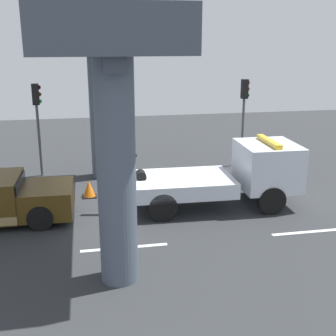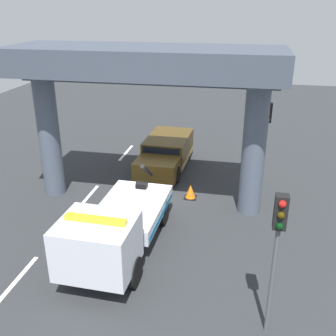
% 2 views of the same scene
% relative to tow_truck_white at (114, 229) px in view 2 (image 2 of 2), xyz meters
% --- Properties ---
extents(ground_plane, '(60.00, 40.00, 0.10)m').
position_rel_tow_truck_white_xyz_m(ground_plane, '(-4.21, 0.02, -1.25)').
color(ground_plane, '#2D3033').
extents(lane_stripe_west, '(2.60, 0.16, 0.01)m').
position_rel_tow_truck_white_xyz_m(lane_stripe_west, '(-10.21, -2.79, -1.20)').
color(lane_stripe_west, silver).
rests_on(lane_stripe_west, ground).
extents(lane_stripe_mid, '(2.60, 0.16, 0.01)m').
position_rel_tow_truck_white_xyz_m(lane_stripe_mid, '(-4.21, -2.79, -1.20)').
color(lane_stripe_mid, silver).
rests_on(lane_stripe_mid, ground).
extents(lane_stripe_east, '(2.60, 0.16, 0.01)m').
position_rel_tow_truck_white_xyz_m(lane_stripe_east, '(1.79, -2.79, -1.20)').
color(lane_stripe_east, silver).
rests_on(lane_stripe_east, ground).
extents(tow_truck_white, '(7.28, 2.55, 2.46)m').
position_rel_tow_truck_white_xyz_m(tow_truck_white, '(0.00, 0.00, 0.00)').
color(tow_truck_white, silver).
rests_on(tow_truck_white, ground).
extents(towed_van_green, '(5.25, 2.32, 1.58)m').
position_rel_tow_truck_white_xyz_m(towed_van_green, '(-8.60, 0.02, -0.42)').
color(towed_van_green, '#4C3814').
rests_on(towed_van_green, ground).
extents(overpass_structure, '(3.60, 11.02, 6.75)m').
position_rel_tow_truck_white_xyz_m(overpass_structure, '(-4.48, 0.02, 4.35)').
color(overpass_structure, '#4C5666').
rests_on(overpass_structure, ground).
extents(traffic_light_near, '(0.39, 0.32, 4.12)m').
position_rel_tow_truck_white_xyz_m(traffic_light_near, '(-7.19, 5.11, 1.81)').
color(traffic_light_near, '#515456').
rests_on(traffic_light_near, ground).
extents(traffic_light_far, '(0.39, 0.32, 4.16)m').
position_rel_tow_truck_white_xyz_m(traffic_light_far, '(2.31, 5.11, 1.83)').
color(traffic_light_far, '#515456').
rests_on(traffic_light_far, ground).
extents(traffic_cone_orange, '(0.55, 0.55, 0.66)m').
position_rel_tow_truck_white_xyz_m(traffic_cone_orange, '(-5.15, 1.88, -0.89)').
color(traffic_cone_orange, orange).
rests_on(traffic_cone_orange, ground).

